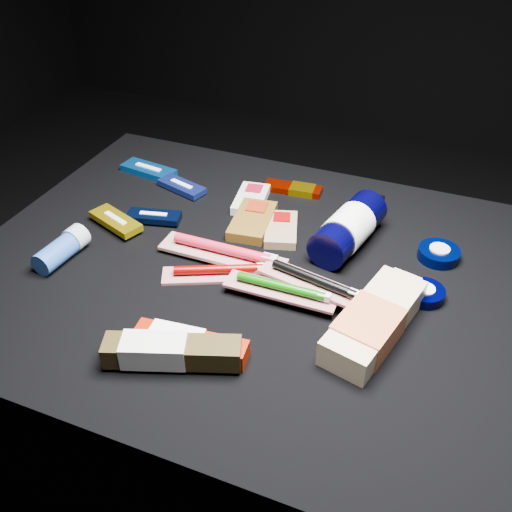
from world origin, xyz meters
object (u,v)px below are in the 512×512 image
at_px(toothpaste_carton_red, 185,343).
at_px(deodorant_stick, 62,249).
at_px(lotion_bottle, 349,228).
at_px(bodywash_bottle, 373,323).

bearing_deg(toothpaste_carton_red, deodorant_stick, 153.11).
height_order(deodorant_stick, toothpaste_carton_red, deodorant_stick).
height_order(lotion_bottle, deodorant_stick, lotion_bottle).
xyz_separation_m(deodorant_stick, toothpaste_carton_red, (0.31, -0.12, -0.01)).
xyz_separation_m(bodywash_bottle, toothpaste_carton_red, (-0.25, -0.14, -0.01)).
relative_size(bodywash_bottle, toothpaste_carton_red, 1.36).
distance_m(lotion_bottle, toothpaste_carton_red, 0.38).
bearing_deg(bodywash_bottle, toothpaste_carton_red, -137.26).
xyz_separation_m(lotion_bottle, deodorant_stick, (-0.46, -0.23, -0.02)).
xyz_separation_m(lotion_bottle, bodywash_bottle, (0.09, -0.21, -0.01)).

